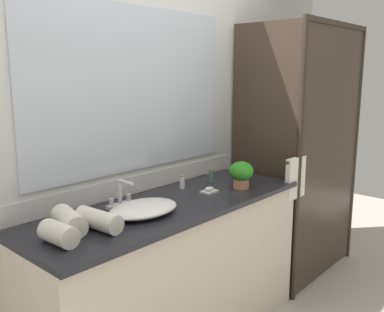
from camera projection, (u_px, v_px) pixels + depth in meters
name	position (u px, v px, depth m)	size (l,w,h in m)	color
wall_back_with_mirror	(133.00, 127.00, 2.55)	(4.40, 0.06, 2.60)	silver
vanity_cabinet	(174.00, 275.00, 2.50)	(1.80, 0.58, 0.90)	beige
shower_enclosure	(310.00, 154.00, 3.19)	(1.20, 0.59, 2.00)	#2D2319
sink_basin	(144.00, 208.00, 2.20)	(0.40, 0.29, 0.06)	white
faucet	(121.00, 198.00, 2.32)	(0.17, 0.13, 0.16)	silver
potted_plant	(241.00, 173.00, 2.69)	(0.16, 0.16, 0.17)	#B77A51
soap_dish	(209.00, 190.00, 2.61)	(0.10, 0.07, 0.04)	silver
amenity_bottle_shampoo	(211.00, 176.00, 2.84)	(0.03, 0.03, 0.10)	#4C7056
amenity_bottle_body_wash	(182.00, 182.00, 2.69)	(0.03, 0.03, 0.08)	silver
rolled_towel_near_edge	(59.00, 234.00, 1.81)	(0.10, 0.10, 0.18)	silver
rolled_towel_middle	(69.00, 221.00, 1.95)	(0.11, 0.11, 0.23)	silver
rolled_towel_far_edge	(99.00, 220.00, 1.98)	(0.09, 0.09, 0.25)	silver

